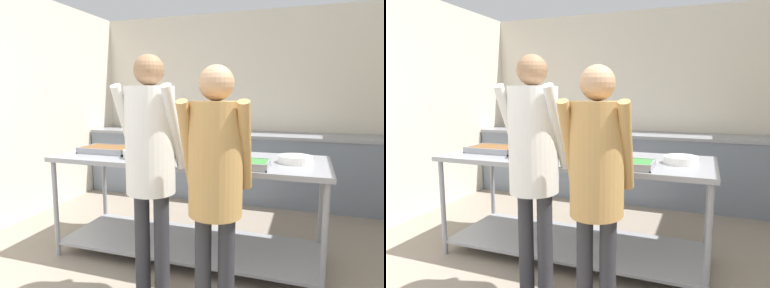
{
  "view_description": "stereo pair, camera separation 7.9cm",
  "coord_description": "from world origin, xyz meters",
  "views": [
    {
      "loc": [
        1.0,
        -1.02,
        1.48
      ],
      "look_at": [
        0.01,
        1.89,
        1.03
      ],
      "focal_mm": 32.0,
      "sensor_mm": 36.0,
      "label": 1
    },
    {
      "loc": [
        1.08,
        -1.0,
        1.48
      ],
      "look_at": [
        0.01,
        1.89,
        1.03
      ],
      "focal_mm": 32.0,
      "sensor_mm": 36.0,
      "label": 2
    }
  ],
  "objects": [
    {
      "name": "back_counter",
      "position": [
        0.0,
        3.68,
        0.47
      ],
      "size": [
        4.24,
        0.65,
        0.94
      ],
      "color": "slate",
      "rests_on": "ground_plane"
    },
    {
      "name": "guest_serving_right",
      "position": [
        0.49,
        0.92,
        1.02
      ],
      "size": [
        0.44,
        0.34,
        1.64
      ],
      "color": "#2D2D33",
      "rests_on": "ground_plane"
    },
    {
      "name": "serving_counter",
      "position": [
        0.01,
        1.79,
        0.62
      ],
      "size": [
        2.37,
        0.88,
        0.93
      ],
      "color": "gray",
      "rests_on": "ground_plane"
    },
    {
      "name": "water_bottle",
      "position": [
        -1.6,
        3.78,
        1.08
      ],
      "size": [
        0.06,
        0.06,
        0.31
      ],
      "color": "silver",
      "rests_on": "back_counter"
    },
    {
      "name": "sauce_pan",
      "position": [
        -0.01,
        1.84,
        0.96
      ],
      "size": [
        0.44,
        0.3,
        0.06
      ],
      "color": "gray",
      "rests_on": "serving_counter"
    },
    {
      "name": "serving_tray_vegetables",
      "position": [
        -0.8,
        1.76,
        0.95
      ],
      "size": [
        0.48,
        0.33,
        0.05
      ],
      "color": "gray",
      "rests_on": "serving_counter"
    },
    {
      "name": "serving_tray_roast",
      "position": [
        0.49,
        1.51,
        0.95
      ],
      "size": [
        0.5,
        0.27,
        0.05
      ],
      "color": "gray",
      "rests_on": "serving_counter"
    },
    {
      "name": "wall_rear",
      "position": [
        0.0,
        4.05,
        1.32
      ],
      "size": [
        4.4,
        0.06,
        2.65
      ],
      "color": "beige",
      "rests_on": "ground_plane"
    },
    {
      "name": "plate_stack",
      "position": [
        0.91,
        1.8,
        0.96
      ],
      "size": [
        0.28,
        0.28,
        0.06
      ],
      "color": "white",
      "rests_on": "serving_counter"
    },
    {
      "name": "guest_serving_left",
      "position": [
        -0.02,
        1.08,
        1.08
      ],
      "size": [
        0.44,
        0.34,
        1.74
      ],
      "color": "#2D2D33",
      "rests_on": "ground_plane"
    },
    {
      "name": "wall_left",
      "position": [
        -2.17,
        2.03,
        1.32
      ],
      "size": [
        0.06,
        4.17,
        2.65
      ],
      "color": "beige",
      "rests_on": "ground_plane"
    },
    {
      "name": "broccoli_bowl",
      "position": [
        -0.39,
        1.6,
        0.97
      ],
      "size": [
        0.26,
        0.26,
        0.12
      ],
      "color": "silver",
      "rests_on": "serving_counter"
    }
  ]
}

